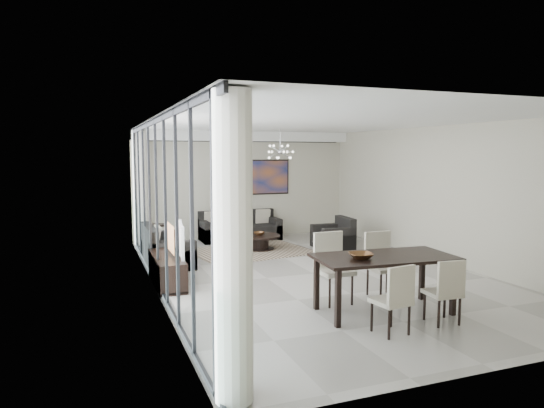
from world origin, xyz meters
name	(u,v)px	position (x,y,z in m)	size (l,w,h in m)	color
room_shell	(336,198)	(0.46, 0.00, 1.45)	(6.00, 9.00, 2.90)	#A8A39B
window_wall	(162,204)	(-2.86, 0.00, 1.47)	(0.37, 8.95, 2.90)	white
soffit	(245,136)	(0.00, 4.30, 2.77)	(5.98, 0.40, 0.26)	white
painting	(261,177)	(0.50, 4.47, 1.65)	(1.68, 0.04, 0.98)	#B15818
chandelier	(280,152)	(0.30, 2.50, 2.35)	(0.66, 0.66, 0.71)	silver
rug	(251,251)	(-0.47, 2.47, 0.01)	(2.68, 2.06, 0.01)	black
coffee_table	(260,241)	(-0.19, 2.61, 0.20)	(1.00, 1.00, 0.35)	black
bowl_coffee	(259,234)	(-0.20, 2.59, 0.39)	(0.26, 0.26, 0.08)	brown
sofa_main	(240,230)	(-0.25, 4.07, 0.26)	(2.12, 0.87, 0.77)	black
loveseat	(165,251)	(-2.55, 1.85, 0.28)	(0.91, 1.63, 0.81)	black
armchair	(334,237)	(1.59, 2.14, 0.26)	(0.90, 0.95, 0.75)	black
side_table	(157,232)	(-2.50, 3.52, 0.41)	(0.44, 0.44, 0.61)	black
tv_console	(167,270)	(-2.76, 0.26, 0.25)	(0.46, 1.63, 0.51)	black
television	(176,239)	(-2.60, 0.21, 0.80)	(1.01, 0.13, 0.58)	gray
dining_table	(384,261)	(-0.03, -2.43, 0.76)	(2.09, 1.17, 0.84)	black
dining_chair_sw	(396,295)	(-0.41, -3.26, 0.53)	(0.47, 0.47, 0.92)	beige
dining_chair_se	(447,288)	(0.46, -3.18, 0.52)	(0.44, 0.44, 0.90)	beige
dining_chair_nw	(331,262)	(-0.50, -1.68, 0.63)	(0.52, 0.52, 1.09)	beige
dining_chair_ne	(381,259)	(0.41, -1.68, 0.60)	(0.49, 0.49, 1.04)	beige
bowl_dining	(361,256)	(-0.45, -2.47, 0.88)	(0.34, 0.34, 0.08)	brown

